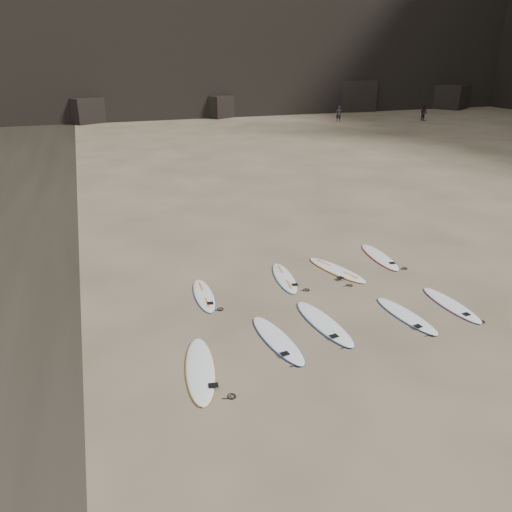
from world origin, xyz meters
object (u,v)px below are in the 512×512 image
(surfboard_2, at_px, (324,323))
(surfboard_7, at_px, (337,270))
(surfboard_0, at_px, (200,369))
(surfboard_5, at_px, (204,295))
(surfboard_1, at_px, (277,339))
(surfboard_3, at_px, (406,315))
(person_b, at_px, (424,113))
(surfboard_4, at_px, (451,304))
(person_a, at_px, (339,114))
(surfboard_6, at_px, (284,278))
(surfboard_8, at_px, (380,257))

(surfboard_2, height_order, surfboard_7, surfboard_2)
(surfboard_2, xyz_separation_m, surfboard_7, (1.99, 3.10, -0.00))
(surfboard_0, xyz_separation_m, surfboard_5, (0.97, 3.71, -0.01))
(surfboard_5, bearing_deg, surfboard_0, -101.12)
(surfboard_0, distance_m, surfboard_1, 2.27)
(surfboard_3, height_order, person_b, person_b)
(surfboard_4, bearing_deg, person_b, 53.34)
(person_a, bearing_deg, surfboard_4, 78.34)
(surfboard_3, distance_m, surfboard_7, 3.47)
(surfboard_6, bearing_deg, surfboard_4, -32.32)
(surfboard_5, bearing_deg, surfboard_3, -27.44)
(surfboard_3, bearing_deg, surfboard_0, 178.72)
(surfboard_1, bearing_deg, surfboard_0, -170.58)
(surfboard_1, bearing_deg, person_b, 43.06)
(surfboard_4, relative_size, person_a, 1.52)
(surfboard_6, distance_m, person_a, 39.38)
(surfboard_2, xyz_separation_m, person_a, (19.76, 37.19, 0.74))
(surfboard_6, height_order, surfboard_8, surfboard_8)
(surfboard_4, height_order, surfboard_8, surfboard_8)
(surfboard_3, relative_size, surfboard_4, 1.00)
(surfboard_1, xyz_separation_m, surfboard_6, (1.58, 3.46, -0.00))
(surfboard_4, relative_size, surfboard_7, 0.92)
(surfboard_1, height_order, surfboard_4, surfboard_1)
(surfboard_2, relative_size, surfboard_8, 1.06)
(surfboard_1, distance_m, surfboard_2, 1.55)
(person_a, bearing_deg, surfboard_8, 75.99)
(surfboard_2, relative_size, surfboard_3, 1.13)
(person_b, bearing_deg, surfboard_2, 138.84)
(person_b, bearing_deg, surfboard_6, 136.30)
(surfboard_0, relative_size, surfboard_5, 1.19)
(surfboard_4, distance_m, surfboard_8, 3.86)
(surfboard_6, bearing_deg, surfboard_2, -83.60)
(surfboard_2, distance_m, surfboard_5, 3.85)
(surfboard_7, distance_m, person_b, 41.60)
(surfboard_3, relative_size, person_b, 1.50)
(surfboard_8, height_order, person_a, person_a)
(surfboard_5, xyz_separation_m, surfboard_7, (4.72, 0.38, 0.01))
(surfboard_1, height_order, surfboard_6, surfboard_1)
(surfboard_4, height_order, surfboard_7, surfboard_7)
(surfboard_3, bearing_deg, surfboard_2, 164.29)
(surfboard_2, height_order, person_b, person_b)
(surfboard_0, height_order, surfboard_1, surfboard_0)
(surfboard_5, bearing_deg, person_b, 49.36)
(surfboard_4, distance_m, surfboard_7, 3.90)
(surfboard_0, distance_m, surfboard_6, 5.55)
(surfboard_8, bearing_deg, surfboard_3, -107.69)
(person_a, bearing_deg, surfboard_7, 73.62)
(surfboard_0, relative_size, surfboard_8, 1.06)
(surfboard_8, bearing_deg, surfboard_0, -144.73)
(surfboard_1, height_order, person_a, person_a)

